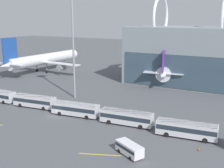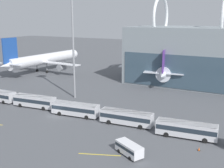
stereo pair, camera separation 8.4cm
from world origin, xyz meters
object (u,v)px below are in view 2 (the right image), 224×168
at_px(airliner_at_gate_far, 170,66).
at_px(shuttle_bus_1, 34,101).
at_px(shuttle_bus_2, 75,108).
at_px(traffic_cone_1, 199,149).
at_px(shuttle_bus_4, 186,129).
at_px(service_van_foreground, 129,148).
at_px(shuttle_bus_3, 126,117).
at_px(airliner_at_gate_near, 42,59).
at_px(floodlight_mast, 73,23).

relative_size(airliner_at_gate_far, shuttle_bus_1, 3.69).
bearing_deg(shuttle_bus_2, traffic_cone_1, -15.17).
xyz_separation_m(airliner_at_gate_far, shuttle_bus_1, (-20.28, -50.86, -2.87)).
relative_size(airliner_at_gate_far, shuttle_bus_4, 3.69).
relative_size(shuttle_bus_2, service_van_foreground, 2.05).
bearing_deg(shuttle_bus_4, shuttle_bus_3, 171.56).
relative_size(shuttle_bus_2, shuttle_bus_4, 1.00).
distance_m(shuttle_bus_3, traffic_cone_1, 17.23).
bearing_deg(shuttle_bus_1, traffic_cone_1, -12.79).
bearing_deg(shuttle_bus_3, shuttle_bus_2, 177.50).
xyz_separation_m(airliner_at_gate_near, shuttle_bus_4, (70.19, -37.77, -3.62)).
distance_m(shuttle_bus_1, shuttle_bus_4, 39.13).
bearing_deg(floodlight_mast, shuttle_bus_3, -28.21).
height_order(shuttle_bus_4, floodlight_mast, floodlight_mast).
bearing_deg(shuttle_bus_4, airliner_at_gate_far, 104.02).
distance_m(airliner_at_gate_far, traffic_cone_1, 59.88).
xyz_separation_m(floodlight_mast, traffic_cone_1, (38.72, -16.88, -20.76)).
bearing_deg(service_van_foreground, traffic_cone_1, -116.62).
distance_m(shuttle_bus_4, floodlight_mast, 42.12).
xyz_separation_m(shuttle_bus_2, shuttle_bus_4, (26.09, 0.11, 0.00)).
distance_m(shuttle_bus_2, shuttle_bus_3, 13.06).
bearing_deg(floodlight_mast, shuttle_bus_1, -107.21).
height_order(service_van_foreground, traffic_cone_1, service_van_foreground).
bearing_deg(airliner_at_gate_near, shuttle_bus_1, -137.52).
xyz_separation_m(airliner_at_gate_near, traffic_cone_1, (73.58, -42.21, -5.09)).
bearing_deg(traffic_cone_1, airliner_at_gate_near, 150.16).
distance_m(shuttle_bus_2, shuttle_bus_4, 26.09).
bearing_deg(shuttle_bus_2, shuttle_bus_4, -6.58).
bearing_deg(shuttle_bus_2, airliner_at_gate_far, 75.11).
distance_m(airliner_at_gate_far, service_van_foreground, 63.99).
bearing_deg(traffic_cone_1, service_van_foreground, -144.06).
height_order(shuttle_bus_2, floodlight_mast, floodlight_mast).
bearing_deg(airliner_at_gate_far, floodlight_mast, 147.58).
distance_m(airliner_at_gate_far, shuttle_bus_2, 51.69).
bearing_deg(shuttle_bus_1, shuttle_bus_3, -5.86).
bearing_deg(shuttle_bus_4, airliner_at_gate_near, 145.44).
xyz_separation_m(airliner_at_gate_near, airliner_at_gate_far, (51.33, 13.21, -0.74)).
relative_size(shuttle_bus_2, traffic_cone_1, 17.65).
distance_m(airliner_at_gate_near, shuttle_bus_1, 48.94).
relative_size(floodlight_mast, traffic_cone_1, 44.45).
bearing_deg(shuttle_bus_1, airliner_at_gate_far, 61.59).
relative_size(airliner_at_gate_near, shuttle_bus_3, 3.71).
relative_size(airliner_at_gate_far, service_van_foreground, 7.57).
height_order(floodlight_mast, traffic_cone_1, floodlight_mast).
relative_size(shuttle_bus_2, floodlight_mast, 0.40).
relative_size(airliner_at_gate_far, traffic_cone_1, 65.05).
bearing_deg(shuttle_bus_4, traffic_cone_1, -58.83).
xyz_separation_m(shuttle_bus_4, service_van_foreground, (-6.68, -11.74, -0.55)).
bearing_deg(shuttle_bus_2, shuttle_bus_3, -4.16).
distance_m(shuttle_bus_3, floodlight_mast, 31.80).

